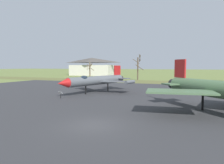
% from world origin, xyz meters
% --- Properties ---
extents(ground_plane, '(600.00, 600.00, 0.00)m').
position_xyz_m(ground_plane, '(0.00, 0.00, 0.00)').
color(ground_plane, olive).
extents(asphalt_apron, '(79.88, 45.55, 0.05)m').
position_xyz_m(asphalt_apron, '(0.00, 13.67, 0.03)').
color(asphalt_apron, '#333335').
rests_on(asphalt_apron, ground).
extents(grass_verge_strip, '(139.88, 12.00, 0.06)m').
position_xyz_m(grass_verge_strip, '(0.00, 42.44, 0.03)').
color(grass_verge_strip, brown).
rests_on(grass_verge_strip, ground).
extents(jet_fighter_front_right, '(11.52, 14.75, 4.56)m').
position_xyz_m(jet_fighter_front_right, '(-7.99, 16.48, 2.11)').
color(jet_fighter_front_right, '#565B60').
rests_on(jet_fighter_front_right, ground).
extents(info_placard_front_right, '(0.66, 0.30, 0.93)m').
position_xyz_m(info_placard_front_right, '(-9.89, 9.42, 0.60)').
color(info_placard_front_right, black).
rests_on(info_placard_front_right, ground).
extents(bare_tree_far_left, '(2.90, 2.42, 5.91)m').
position_xyz_m(bare_tree_far_left, '(-27.96, 51.14, 3.25)').
color(bare_tree_far_left, brown).
rests_on(bare_tree_far_left, ground).
extents(bare_tree_left_of_center, '(3.48, 2.99, 8.25)m').
position_xyz_m(bare_tree_left_of_center, '(-9.22, 48.48, 4.15)').
color(bare_tree_left_of_center, brown).
rests_on(bare_tree_left_of_center, ground).
extents(visitor_building, '(21.73, 12.39, 8.58)m').
position_xyz_m(visitor_building, '(-38.92, 73.51, 4.18)').
color(visitor_building, beige).
rests_on(visitor_building, ground).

